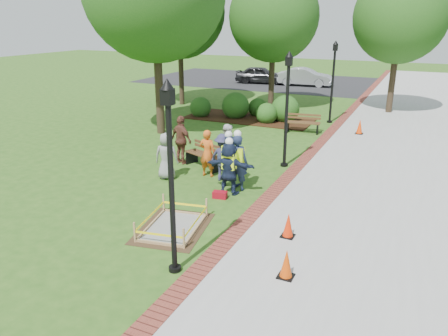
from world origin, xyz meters
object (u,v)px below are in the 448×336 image
at_px(wet_concrete_pad, 173,221).
at_px(lamp_near, 171,166).
at_px(cone_front, 286,264).
at_px(hivis_worker_b, 237,161).
at_px(hivis_worker_c, 229,159).
at_px(hivis_worker_a, 229,166).
at_px(bench_near, 204,160).

relative_size(wet_concrete_pad, lamp_near, 0.60).
relative_size(cone_front, hivis_worker_b, 0.34).
bearing_deg(hivis_worker_c, hivis_worker_a, -64.42).
distance_m(cone_front, lamp_near, 3.27).
height_order(lamp_near, hivis_worker_b, lamp_near).
xyz_separation_m(wet_concrete_pad, hivis_worker_b, (0.44, 3.30, 0.76)).
bearing_deg(cone_front, lamp_near, -161.58).
relative_size(hivis_worker_b, hivis_worker_c, 1.08).
distance_m(wet_concrete_pad, lamp_near, 3.05).
bearing_deg(bench_near, wet_concrete_pad, -72.02).
xyz_separation_m(hivis_worker_a, hivis_worker_c, (-0.33, 0.69, 0.00)).
bearing_deg(wet_concrete_pad, bench_near, 107.98).
distance_m(bench_near, hivis_worker_c, 2.11).
distance_m(bench_near, hivis_worker_a, 2.79).
bearing_deg(hivis_worker_c, wet_concrete_pad, -90.06).
height_order(wet_concrete_pad, cone_front, cone_front).
bearing_deg(wet_concrete_pad, hivis_worker_b, 82.42).
relative_size(wet_concrete_pad, hivis_worker_b, 1.28).
distance_m(hivis_worker_a, hivis_worker_c, 0.77).
relative_size(lamp_near, hivis_worker_a, 2.29).
distance_m(cone_front, hivis_worker_a, 4.98).
relative_size(bench_near, lamp_near, 0.41).
xyz_separation_m(bench_near, hivis_worker_a, (1.90, -1.94, 0.64)).
bearing_deg(lamp_near, hivis_worker_c, 101.73).
bearing_deg(wet_concrete_pad, hivis_worker_c, 89.94).
distance_m(wet_concrete_pad, cone_front, 3.57).
height_order(lamp_near, hivis_worker_a, lamp_near).
xyz_separation_m(cone_front, lamp_near, (-2.33, -0.78, 2.15)).
bearing_deg(hivis_worker_a, bench_near, 134.38).
bearing_deg(hivis_worker_b, hivis_worker_c, 147.40).
height_order(wet_concrete_pad, hivis_worker_b, hivis_worker_b).
bearing_deg(hivis_worker_a, lamp_near, -80.51).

